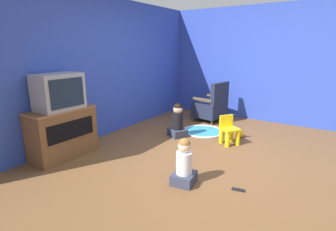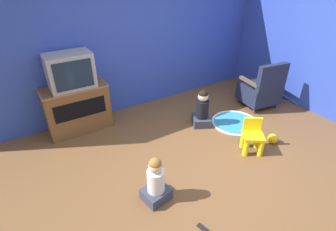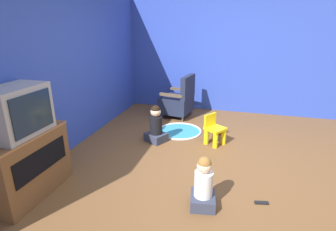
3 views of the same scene
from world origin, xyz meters
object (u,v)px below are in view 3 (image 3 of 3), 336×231
(tv_cabinet, at_px, (26,164))
(remote_control, at_px, (262,203))
(child_watching_left, at_px, (156,126))
(toy_ball, at_px, (219,130))
(black_armchair, at_px, (178,101))
(yellow_kid_chair, at_px, (214,132))
(child_watching_center, at_px, (203,185))
(television, at_px, (16,111))

(tv_cabinet, bearing_deg, remote_control, -78.69)
(child_watching_left, xyz_separation_m, toy_ball, (0.59, -1.01, -0.20))
(black_armchair, relative_size, yellow_kid_chair, 1.82)
(tv_cabinet, relative_size, toy_ball, 6.46)
(child_watching_left, bearing_deg, yellow_kid_chair, -142.24)
(child_watching_left, relative_size, toy_ball, 4.17)
(tv_cabinet, relative_size, remote_control, 6.35)
(child_watching_center, xyz_separation_m, remote_control, (0.21, -0.63, -0.25))
(tv_cabinet, height_order, remote_control, tv_cabinet)
(yellow_kid_chair, bearing_deg, child_watching_left, 133.86)
(child_watching_center, xyz_separation_m, toy_ball, (2.07, 0.00, -0.18))
(tv_cabinet, relative_size, yellow_kid_chair, 1.99)
(tv_cabinet, height_order, toy_ball, tv_cabinet)
(television, height_order, black_armchair, television)
(toy_ball, bearing_deg, yellow_kid_chair, 173.25)
(black_armchair, bearing_deg, remote_control, 39.97)
(tv_cabinet, xyz_separation_m, child_watching_left, (1.79, -0.97, -0.12))
(tv_cabinet, distance_m, child_watching_center, 2.01)
(child_watching_center, bearing_deg, toy_ball, -9.06)
(yellow_kid_chair, bearing_deg, tv_cabinet, 169.63)
(yellow_kid_chair, bearing_deg, remote_control, -120.30)
(black_armchair, bearing_deg, tv_cabinet, -9.32)
(toy_ball, height_order, remote_control, toy_ball)
(child_watching_center, relative_size, toy_ball, 3.89)
(television, relative_size, yellow_kid_chair, 1.32)
(tv_cabinet, relative_size, child_watching_left, 1.55)
(tv_cabinet, height_order, television, television)
(child_watching_center, height_order, toy_ball, child_watching_center)
(toy_ball, bearing_deg, television, 140.48)
(child_watching_left, height_order, toy_ball, child_watching_left)
(black_armchair, distance_m, child_watching_center, 2.98)
(tv_cabinet, bearing_deg, black_armchair, -18.23)
(yellow_kid_chair, xyz_separation_m, toy_ball, (0.43, -0.05, -0.14))
(television, height_order, toy_ball, television)
(tv_cabinet, height_order, yellow_kid_chair, tv_cabinet)
(tv_cabinet, xyz_separation_m, yellow_kid_chair, (1.96, -1.93, -0.18))
(black_armchair, distance_m, toy_ball, 1.24)
(television, relative_size, child_watching_left, 1.03)
(child_watching_left, relative_size, remote_control, 4.10)
(toy_ball, bearing_deg, child_watching_left, 120.24)
(tv_cabinet, height_order, child_watching_left, tv_cabinet)
(remote_control, bearing_deg, toy_ball, -82.67)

